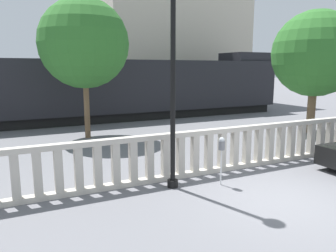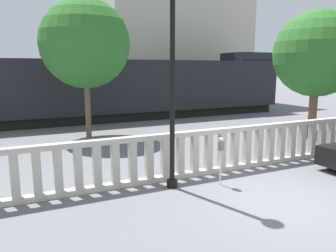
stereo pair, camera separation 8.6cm
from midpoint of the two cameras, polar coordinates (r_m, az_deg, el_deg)
The scene contains 9 objects.
ground_plane at distance 8.60m, azimuth 19.43°, elevation -12.13°, with size 160.00×160.00×0.00m, color slate.
balustrade at distance 10.25m, azimuth 9.59°, elevation -4.12°, with size 14.38×0.24×1.36m.
lamppost at distance 8.45m, azimuth 1.09°, elevation 15.73°, with size 0.43×0.43×6.24m.
parking_meter at distance 8.94m, azimuth 9.52°, elevation -3.62°, with size 0.18×0.18×1.34m.
train_near at distance 20.02m, azimuth -13.68°, elevation 6.18°, with size 26.79×2.93×4.26m.
train_far at distance 33.06m, azimuth -5.91°, elevation 8.05°, with size 25.02×2.63×4.52m.
building_block at distance 30.57m, azimuth 1.00°, elevation 17.10°, with size 12.74×7.00×13.85m.
tree_left at distance 17.40m, azimuth 24.67°, elevation 11.34°, with size 4.08×4.08×5.88m.
tree_right at distance 15.30m, azimuth -14.08°, elevation 13.75°, with size 3.96×3.96×6.22m.
Camera 2 is at (-5.70, -5.59, 3.16)m, focal length 35.00 mm.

